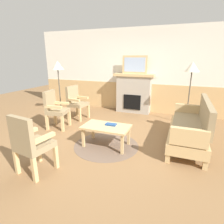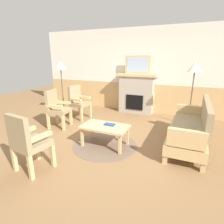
{
  "view_description": "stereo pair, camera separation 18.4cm",
  "coord_description": "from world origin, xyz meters",
  "px_view_note": "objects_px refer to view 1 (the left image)",
  "views": [
    {
      "loc": [
        1.49,
        -3.51,
        1.79
      ],
      "look_at": [
        0.0,
        0.35,
        0.55
      ],
      "focal_mm": 29.43,
      "sensor_mm": 36.0,
      "label": 1
    },
    {
      "loc": [
        1.66,
        -3.44,
        1.79
      ],
      "look_at": [
        0.0,
        0.35,
        0.55
      ],
      "focal_mm": 29.43,
      "sensor_mm": 36.0,
      "label": 2
    }
  ],
  "objects_px": {
    "floor_lamp_by_chairs": "(58,69)",
    "framed_picture": "(135,65)",
    "couch": "(190,128)",
    "coffee_table": "(106,128)",
    "armchair_front_left": "(30,142)",
    "armchair_by_window_left": "(76,101)",
    "floor_lamp_by_couch": "(192,71)",
    "fireplace": "(134,93)",
    "armchair_near_fireplace": "(55,108)",
    "book_on_table": "(111,124)"
  },
  "relations": [
    {
      "from": "armchair_near_fireplace",
      "to": "coffee_table",
      "type": "bearing_deg",
      "value": -16.45
    },
    {
      "from": "framed_picture",
      "to": "armchair_near_fireplace",
      "type": "bearing_deg",
      "value": -125.29
    },
    {
      "from": "couch",
      "to": "book_on_table",
      "type": "xyz_separation_m",
      "value": [
        -1.54,
        -0.56,
        0.06
      ]
    },
    {
      "from": "book_on_table",
      "to": "armchair_by_window_left",
      "type": "bearing_deg",
      "value": 141.89
    },
    {
      "from": "armchair_near_fireplace",
      "to": "fireplace",
      "type": "bearing_deg",
      "value": 54.71
    },
    {
      "from": "book_on_table",
      "to": "armchair_front_left",
      "type": "height_order",
      "value": "armchair_front_left"
    },
    {
      "from": "armchair_by_window_left",
      "to": "floor_lamp_by_chairs",
      "type": "relative_size",
      "value": 0.58
    },
    {
      "from": "fireplace",
      "to": "framed_picture",
      "type": "distance_m",
      "value": 0.91
    },
    {
      "from": "book_on_table",
      "to": "couch",
      "type": "bearing_deg",
      "value": 20.05
    },
    {
      "from": "fireplace",
      "to": "armchair_by_window_left",
      "type": "xyz_separation_m",
      "value": [
        -1.42,
        -1.28,
        -0.11
      ]
    },
    {
      "from": "framed_picture",
      "to": "armchair_front_left",
      "type": "height_order",
      "value": "framed_picture"
    },
    {
      "from": "fireplace",
      "to": "couch",
      "type": "xyz_separation_m",
      "value": [
        1.72,
        -1.98,
        -0.26
      ]
    },
    {
      "from": "coffee_table",
      "to": "floor_lamp_by_chairs",
      "type": "bearing_deg",
      "value": 146.21
    },
    {
      "from": "framed_picture",
      "to": "couch",
      "type": "xyz_separation_m",
      "value": [
        1.72,
        -1.98,
        -1.16
      ]
    },
    {
      "from": "fireplace",
      "to": "book_on_table",
      "type": "bearing_deg",
      "value": -85.8
    },
    {
      "from": "fireplace",
      "to": "armchair_near_fireplace",
      "type": "distance_m",
      "value": 2.63
    },
    {
      "from": "coffee_table",
      "to": "armchair_front_left",
      "type": "relative_size",
      "value": 0.98
    },
    {
      "from": "framed_picture",
      "to": "couch",
      "type": "relative_size",
      "value": 0.44
    },
    {
      "from": "floor_lamp_by_couch",
      "to": "floor_lamp_by_chairs",
      "type": "distance_m",
      "value": 3.79
    },
    {
      "from": "floor_lamp_by_chairs",
      "to": "framed_picture",
      "type": "bearing_deg",
      "value": 29.19
    },
    {
      "from": "couch",
      "to": "floor_lamp_by_chairs",
      "type": "height_order",
      "value": "floor_lamp_by_chairs"
    },
    {
      "from": "coffee_table",
      "to": "armchair_front_left",
      "type": "distance_m",
      "value": 1.49
    },
    {
      "from": "framed_picture",
      "to": "armchair_by_window_left",
      "type": "bearing_deg",
      "value": -137.97
    },
    {
      "from": "armchair_near_fireplace",
      "to": "floor_lamp_by_couch",
      "type": "bearing_deg",
      "value": 25.46
    },
    {
      "from": "fireplace",
      "to": "armchair_front_left",
      "type": "distance_m",
      "value": 3.97
    },
    {
      "from": "armchair_by_window_left",
      "to": "armchair_front_left",
      "type": "height_order",
      "value": "same"
    },
    {
      "from": "fireplace",
      "to": "coffee_table",
      "type": "bearing_deg",
      "value": -87.51
    },
    {
      "from": "armchair_near_fireplace",
      "to": "armchair_front_left",
      "type": "distance_m",
      "value": 2.0
    },
    {
      "from": "couch",
      "to": "armchair_near_fireplace",
      "type": "height_order",
      "value": "same"
    },
    {
      "from": "couch",
      "to": "armchair_near_fireplace",
      "type": "distance_m",
      "value": 3.25
    },
    {
      "from": "coffee_table",
      "to": "armchair_near_fireplace",
      "type": "xyz_separation_m",
      "value": [
        -1.63,
        0.48,
        0.15
      ]
    },
    {
      "from": "fireplace",
      "to": "floor_lamp_by_couch",
      "type": "bearing_deg",
      "value": -20.43
    },
    {
      "from": "floor_lamp_by_chairs",
      "to": "armchair_by_window_left",
      "type": "bearing_deg",
      "value": -10.69
    },
    {
      "from": "coffee_table",
      "to": "couch",
      "type": "bearing_deg",
      "value": 21.69
    },
    {
      "from": "armchair_by_window_left",
      "to": "fireplace",
      "type": "bearing_deg",
      "value": 42.02
    },
    {
      "from": "couch",
      "to": "floor_lamp_by_couch",
      "type": "height_order",
      "value": "floor_lamp_by_couch"
    },
    {
      "from": "book_on_table",
      "to": "armchair_by_window_left",
      "type": "distance_m",
      "value": 2.05
    },
    {
      "from": "coffee_table",
      "to": "book_on_table",
      "type": "xyz_separation_m",
      "value": [
        0.07,
        0.08,
        0.07
      ]
    },
    {
      "from": "armchair_by_window_left",
      "to": "armchair_front_left",
      "type": "distance_m",
      "value": 2.76
    },
    {
      "from": "couch",
      "to": "floor_lamp_by_chairs",
      "type": "relative_size",
      "value": 1.07
    },
    {
      "from": "coffee_table",
      "to": "armchair_by_window_left",
      "type": "bearing_deg",
      "value": 138.87
    },
    {
      "from": "framed_picture",
      "to": "couch",
      "type": "distance_m",
      "value": 2.87
    },
    {
      "from": "fireplace",
      "to": "framed_picture",
      "type": "bearing_deg",
      "value": 90.0
    },
    {
      "from": "framed_picture",
      "to": "floor_lamp_by_couch",
      "type": "distance_m",
      "value": 1.79
    },
    {
      "from": "book_on_table",
      "to": "coffee_table",
      "type": "bearing_deg",
      "value": -132.58
    },
    {
      "from": "couch",
      "to": "armchair_by_window_left",
      "type": "height_order",
      "value": "same"
    },
    {
      "from": "fireplace",
      "to": "floor_lamp_by_couch",
      "type": "relative_size",
      "value": 0.77
    },
    {
      "from": "couch",
      "to": "armchair_front_left",
      "type": "bearing_deg",
      "value": -140.21
    },
    {
      "from": "coffee_table",
      "to": "armchair_by_window_left",
      "type": "height_order",
      "value": "armchair_by_window_left"
    },
    {
      "from": "couch",
      "to": "coffee_table",
      "type": "distance_m",
      "value": 1.73
    }
  ]
}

